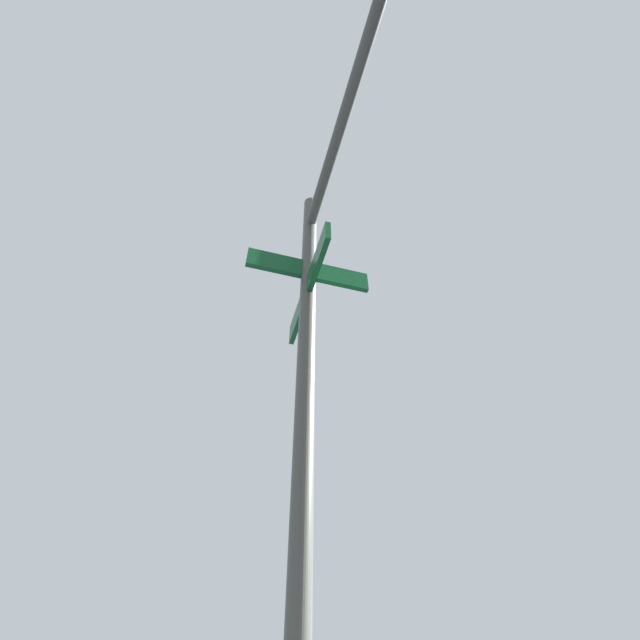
{
  "coord_description": "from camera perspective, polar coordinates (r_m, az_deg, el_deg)",
  "views": [
    {
      "loc": [
        -4.72,
        -5.85,
        1.55
      ],
      "look_at": [
        -6.83,
        -6.49,
        3.79
      ],
      "focal_mm": 25.6,
      "sensor_mm": 36.0,
      "label": 1
    }
  ],
  "objects": [
    {
      "name": "traffic_signal_near",
      "position": [
        2.65,
        4.58,
        16.52
      ],
      "size": [
        2.67,
        1.85,
        5.48
      ],
      "color": "#474C47",
      "rests_on": "ground_plane"
    }
  ]
}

